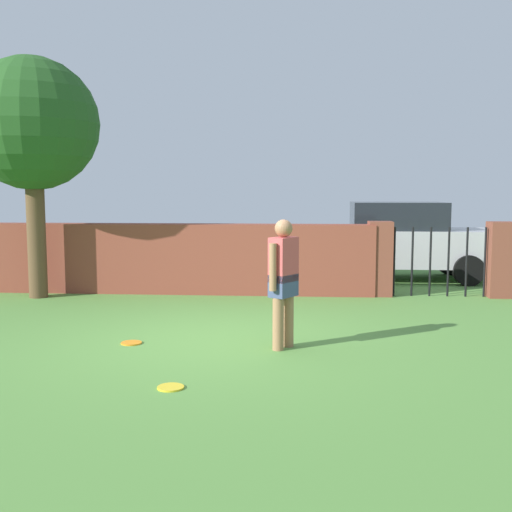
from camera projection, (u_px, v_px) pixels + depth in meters
The scene contains 8 objects.
ground_plane at pixel (215, 339), 8.14m from camera, with size 40.00×40.00×0.00m, color #568C3D.
brick_wall at pixel (165, 258), 11.80m from camera, with size 8.01×0.50×1.34m, color brown.
tree at pixel (32, 126), 11.04m from camera, with size 2.39×2.39×4.37m.
person at pixel (283, 278), 7.59m from camera, with size 0.38×0.47×1.62m.
fence_gate at pixel (439, 259), 11.41m from camera, with size 2.64×0.44×1.40m.
car at pixel (397, 241), 13.62m from camera, with size 4.22×1.95×1.72m.
frisbee_yellow at pixel (171, 387), 6.13m from camera, with size 0.27×0.27×0.02m, color yellow.
frisbee_orange at pixel (131, 343), 7.92m from camera, with size 0.27×0.27×0.02m, color orange.
Camera 1 is at (1.14, -7.91, 1.97)m, focal length 42.93 mm.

